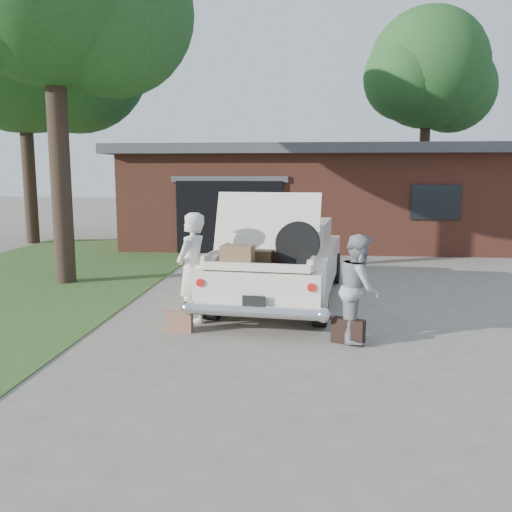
{
  "coord_description": "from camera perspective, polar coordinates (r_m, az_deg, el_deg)",
  "views": [
    {
      "loc": [
        0.82,
        -8.08,
        2.45
      ],
      "look_at": [
        0.0,
        0.6,
        1.1
      ],
      "focal_mm": 38.0,
      "sensor_mm": 36.0,
      "label": 1
    }
  ],
  "objects": [
    {
      "name": "ground",
      "position": [
        8.48,
        -0.39,
        -7.98
      ],
      "size": [
        90.0,
        90.0,
        0.0
      ],
      "primitive_type": "plane",
      "color": "gray",
      "rests_on": "ground"
    },
    {
      "name": "suitcase_left",
      "position": [
        8.52,
        -8.12,
        -6.85
      ],
      "size": [
        0.43,
        0.16,
        0.33
      ],
      "primitive_type": "cube",
      "rotation": [
        0.0,
        0.0,
        -0.07
      ],
      "color": "#98674D",
      "rests_on": "ground"
    },
    {
      "name": "sedan",
      "position": [
        10.47,
        2.74,
        -0.41
      ],
      "size": [
        2.6,
        5.47,
        2.12
      ],
      "rotation": [
        0.0,
        0.0,
        -0.11
      ],
      "color": "silver",
      "rests_on": "ground"
    },
    {
      "name": "woman_left",
      "position": [
        8.66,
        -6.78,
        -1.48
      ],
      "size": [
        0.61,
        0.77,
        1.83
      ],
      "primitive_type": "imported",
      "rotation": [
        0.0,
        0.0,
        -1.87
      ],
      "color": "silver",
      "rests_on": "ground"
    },
    {
      "name": "woman_right",
      "position": [
        8.02,
        10.81,
        -3.32
      ],
      "size": [
        0.62,
        0.78,
        1.58
      ],
      "primitive_type": "imported",
      "rotation": [
        0.0,
        0.0,
        1.54
      ],
      "color": "gray",
      "rests_on": "ground"
    },
    {
      "name": "tree_back",
      "position": [
        20.81,
        -23.28,
        20.3
      ],
      "size": [
        7.81,
        6.79,
        10.54
      ],
      "color": "#38281E",
      "rests_on": "ground"
    },
    {
      "name": "suitcase_right",
      "position": [
        7.99,
        9.68,
        -7.81
      ],
      "size": [
        0.5,
        0.33,
        0.37
      ],
      "primitive_type": "cube",
      "rotation": [
        0.0,
        0.0,
        -0.43
      ],
      "color": "black",
      "rests_on": "ground"
    },
    {
      "name": "grass_strip",
      "position": [
        12.99,
        -23.86,
        -2.79
      ],
      "size": [
        6.0,
        16.0,
        0.02
      ],
      "primitive_type": "cube",
      "color": "#2D4C1E",
      "rests_on": "ground"
    },
    {
      "name": "tree_right",
      "position": [
        25.92,
        17.8,
        17.65
      ],
      "size": [
        5.94,
        5.16,
        9.5
      ],
      "color": "#38281E",
      "rests_on": "ground"
    },
    {
      "name": "house",
      "position": [
        19.57,
        5.92,
        6.47
      ],
      "size": [
        12.8,
        7.8,
        3.3
      ],
      "color": "brown",
      "rests_on": "ground"
    }
  ]
}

